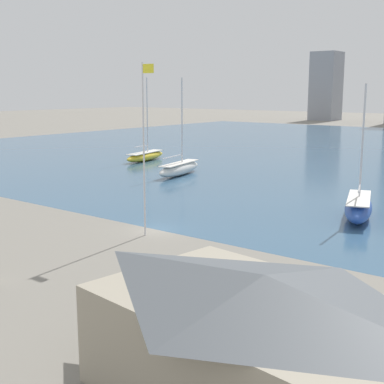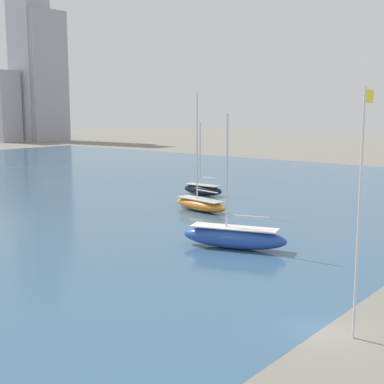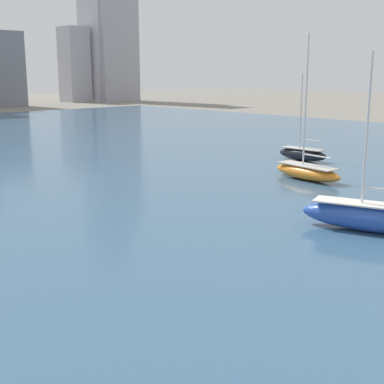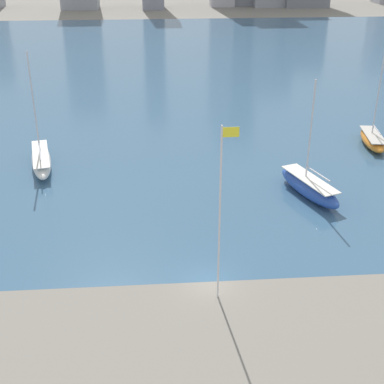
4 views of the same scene
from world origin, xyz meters
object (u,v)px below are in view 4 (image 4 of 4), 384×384
Objects in this scene: flag_pole at (220,211)px; sailboat_orange at (373,139)px; sailboat_blue at (309,187)px; sailboat_white at (41,160)px.

sailboat_orange reaches higher than flag_pole.
flag_pole is at bearing -144.24° from sailboat_blue.
sailboat_white is (-17.95, 26.38, -6.49)m from flag_pole.
sailboat_orange reaches higher than sailboat_white.
sailboat_white is (-29.58, 9.93, -0.11)m from sailboat_blue.
sailboat_orange is 1.09× the size of sailboat_white.
flag_pole is 21.13m from sailboat_blue.
sailboat_blue is 0.92× the size of sailboat_white.
sailboat_white is at bearing 124.24° from flag_pole.
sailboat_orange is at bearing 29.42° from sailboat_blue.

